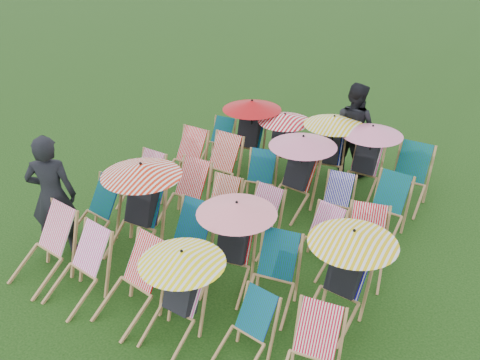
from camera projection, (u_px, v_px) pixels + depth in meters
The scene contains 33 objects.
ground at pixel (241, 238), 8.68m from camera, with size 100.00×100.00×0.00m, color black.
deckchair_0 at pixel (43, 248), 7.58m from camera, with size 0.80×1.02×1.01m.
deckchair_1 at pixel (77, 268), 7.20m from camera, with size 0.78×0.98×0.97m.
deckchair_2 at pixel (130, 283), 6.89m from camera, with size 0.83×1.03×1.01m.
deckchair_3 at pixel (176, 294), 6.48m from camera, with size 1.05×1.10×1.25m.
deckchair_4 at pixel (244, 333), 6.25m from camera, with size 0.66×0.83×0.82m.
deckchair_5 at pixel (311, 356), 5.87m from camera, with size 0.68×0.89×0.90m.
deckchair_6 at pixel (93, 212), 8.49m from camera, with size 0.76×0.96×0.94m.
deckchair_7 at pixel (137, 206), 8.10m from camera, with size 1.21×1.26×1.44m.
deckchair_8 at pixel (184, 243), 7.71m from camera, with size 0.67×0.93×0.99m.
deckchair_9 at pixel (231, 244), 7.34m from camera, with size 1.10×1.19×1.31m.
deckchair_10 at pixel (272, 276), 7.06m from camera, with size 0.74×0.95×0.95m.
deckchair_11 at pixel (342, 275), 6.73m from camera, with size 1.12×1.19×1.33m.
deckchair_12 at pixel (141, 182), 9.43m from camera, with size 0.66×0.88×0.91m.
deckchair_13 at pixel (184, 194), 8.97m from camera, with size 0.68×0.93×0.98m.
deckchair_14 at pixel (218, 208), 8.70m from camera, with size 0.59×0.81×0.85m.
deckchair_15 at pixel (257, 220), 8.34m from camera, with size 0.66×0.87×0.88m.
deckchair_16 at pixel (317, 240), 7.89m from camera, with size 0.71×0.88×0.86m.
deckchair_17 at pixel (364, 246), 7.67m from camera, with size 0.79×0.98×0.95m.
deckchair_18 at pixel (184, 159), 10.15m from camera, with size 0.70×0.94×0.99m.
deckchair_19 at pixel (217, 166), 9.85m from camera, with size 0.72×0.97×1.01m.
deckchair_20 at pixel (258, 180), 9.52m from camera, with size 0.72×0.90×0.88m.
deckchair_21 at pixel (296, 172), 9.17m from camera, with size 1.16×1.23×1.37m.
deckchair_22 at pixel (335, 203), 8.88m from camera, with size 0.59×0.79×0.81m.
deckchair_23 at pixel (384, 208), 8.60m from camera, with size 0.71×0.93×0.95m.
deckchair_24 at pixel (218, 141), 11.11m from camera, with size 0.57×0.77×0.81m.
deckchair_25 at pixel (248, 133), 10.67m from camera, with size 1.16×1.24×1.38m.
deckchair_26 at pixel (280, 143), 10.43m from camera, with size 1.04×1.10×1.23m.
deckchair_27 at pixel (328, 149), 10.05m from camera, with size 1.12×1.22×1.33m.
deckchair_28 at pixel (365, 159), 9.71m from camera, with size 1.10×1.14×1.31m.
deckchair_29 at pixel (407, 178), 9.43m from camera, with size 0.71×0.97×1.03m.
person_left at pixel (52, 196), 7.95m from camera, with size 0.71×0.47×1.95m, color black.
person_rear at pixel (353, 128), 10.39m from camera, with size 0.89×0.69×1.83m, color black.
Camera 1 is at (3.53, -6.28, 4.93)m, focal length 40.00 mm.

